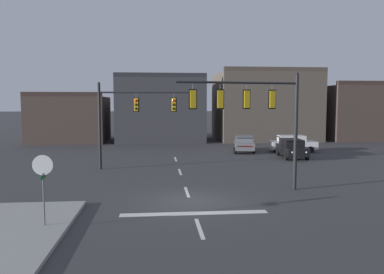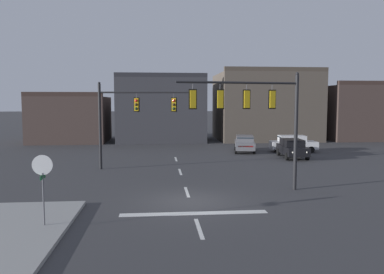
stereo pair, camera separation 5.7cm
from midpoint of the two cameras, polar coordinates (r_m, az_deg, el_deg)
ground_plane at (r=18.77m, az=-0.20°, el=-9.59°), size 400.00×400.00×0.00m
stop_bar_paint at (r=16.85m, az=0.41°, el=-11.30°), size 6.40×0.50×0.01m
lane_centreline at (r=20.71m, az=-0.68°, el=-8.18°), size 0.16×26.40×0.01m
signal_mast_near_side at (r=20.48m, az=9.54°, el=4.21°), size 6.68×1.08×6.41m
signal_mast_far_side at (r=27.53m, az=-9.36°, el=3.69°), size 6.94×1.14×6.24m
stop_sign at (r=15.41m, az=-21.27°, el=-5.03°), size 0.76×0.64×2.83m
car_lot_nearside at (r=38.35m, az=14.85°, el=-0.90°), size 4.56×2.20×1.61m
car_lot_middle at (r=37.46m, az=7.89°, el=-0.92°), size 2.57×4.66×1.61m
car_lot_farside at (r=34.39m, az=14.76°, el=-1.58°), size 2.18×4.56×1.61m
building_row at (r=49.79m, az=8.05°, el=3.88°), size 49.50×9.60×8.95m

